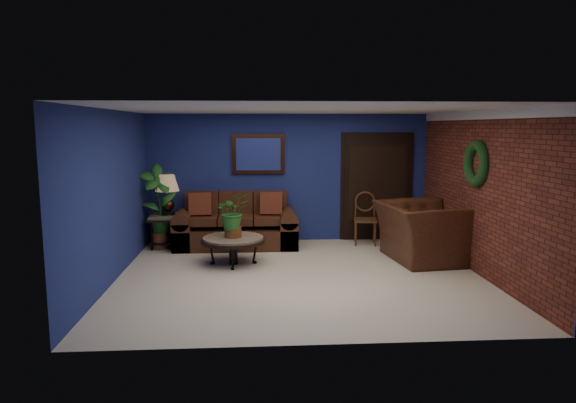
{
  "coord_description": "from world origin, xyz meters",
  "views": [
    {
      "loc": [
        -0.69,
        -7.54,
        2.26
      ],
      "look_at": [
        -0.15,
        0.55,
        1.07
      ],
      "focal_mm": 32.0,
      "sensor_mm": 36.0,
      "label": 1
    }
  ],
  "objects": [
    {
      "name": "tall_plant",
      "position": [
        -2.45,
        1.95,
        0.86
      ],
      "size": [
        0.82,
        0.67,
        1.58
      ],
      "color": "brown",
      "rests_on": "ground"
    },
    {
      "name": "wall_right_brick",
      "position": [
        2.75,
        0.0,
        1.25
      ],
      "size": [
        0.04,
        5.0,
        2.5
      ],
      "primitive_type": "cube",
      "color": "maroon",
      "rests_on": "ground"
    },
    {
      "name": "floor_plant",
      "position": [
        2.35,
        1.33,
        0.4
      ],
      "size": [
        0.35,
        0.28,
        0.78
      ],
      "color": "brown",
      "rests_on": "ground"
    },
    {
      "name": "wreath",
      "position": [
        2.69,
        0.05,
        1.7
      ],
      "size": [
        0.16,
        0.72,
        0.72
      ],
      "primitive_type": "torus",
      "rotation": [
        0.0,
        1.57,
        0.0
      ],
      "color": "black",
      "rests_on": "wall_right_brick"
    },
    {
      "name": "ceiling",
      "position": [
        0.0,
        0.0,
        2.5
      ],
      "size": [
        5.5,
        5.0,
        0.02
      ],
      "primitive_type": "cube",
      "color": "white",
      "rests_on": "wall_back"
    },
    {
      "name": "wall_mirror",
      "position": [
        -0.6,
        2.46,
        1.72
      ],
      "size": [
        1.02,
        0.06,
        0.77
      ],
      "primitive_type": "cube",
      "color": "#3C210F",
      "rests_on": "wall_back"
    },
    {
      "name": "coffee_table",
      "position": [
        -1.04,
        0.76,
        0.39
      ],
      "size": [
        1.06,
        1.06,
        0.45
      ],
      "rotation": [
        0.0,
        0.0,
        0.32
      ],
      "color": "#4F4A45",
      "rests_on": "ground"
    },
    {
      "name": "armchair",
      "position": [
        2.15,
        0.81,
        0.48
      ],
      "size": [
        1.48,
        1.64,
        0.97
      ],
      "primitive_type": "imported",
      "rotation": [
        0.0,
        0.0,
        1.69
      ],
      "color": "#482414",
      "rests_on": "ground"
    },
    {
      "name": "wall_left",
      "position": [
        -2.75,
        0.0,
        1.25
      ],
      "size": [
        0.04,
        5.0,
        2.5
      ],
      "primitive_type": "cube",
      "color": "navy",
      "rests_on": "ground"
    },
    {
      "name": "coffee_plant",
      "position": [
        -1.04,
        0.76,
        0.85
      ],
      "size": [
        0.66,
        0.61,
        0.73
      ],
      "color": "brown",
      "rests_on": "coffee_table"
    },
    {
      "name": "crown_molding",
      "position": [
        2.72,
        0.0,
        2.43
      ],
      "size": [
        0.03,
        5.0,
        0.14
      ],
      "primitive_type": "cube",
      "color": "white",
      "rests_on": "wall_right_brick"
    },
    {
      "name": "wall_back",
      "position": [
        0.0,
        2.5,
        1.25
      ],
      "size": [
        5.5,
        0.04,
        2.5
      ],
      "primitive_type": "cube",
      "color": "navy",
      "rests_on": "ground"
    },
    {
      "name": "table_lamp",
      "position": [
        -2.3,
        2.05,
        1.09
      ],
      "size": [
        0.44,
        0.44,
        0.73
      ],
      "color": "#3C210F",
      "rests_on": "end_table"
    },
    {
      "name": "end_table",
      "position": [
        -2.3,
        2.05,
        0.47
      ],
      "size": [
        0.68,
        0.68,
        0.62
      ],
      "color": "#4F4A45",
      "rests_on": "ground"
    },
    {
      "name": "closet_door",
      "position": [
        1.75,
        2.47,
        1.05
      ],
      "size": [
        1.44,
        0.06,
        2.18
      ],
      "primitive_type": "cube",
      "color": "black",
      "rests_on": "wall_back"
    },
    {
      "name": "floor",
      "position": [
        0.0,
        0.0,
        0.0
      ],
      "size": [
        5.5,
        5.5,
        0.0
      ],
      "primitive_type": "plane",
      "color": "beige",
      "rests_on": "ground"
    },
    {
      "name": "side_chair",
      "position": [
        1.46,
        2.12,
        0.57
      ],
      "size": [
        0.49,
        0.49,
        1.0
      ],
      "rotation": [
        0.0,
        0.0,
        -0.16
      ],
      "color": "#5A3119",
      "rests_on": "ground"
    },
    {
      "name": "sofa",
      "position": [
        -1.03,
        2.09,
        0.34
      ],
      "size": [
        2.29,
        0.99,
        1.03
      ],
      "color": "#482414",
      "rests_on": "ground"
    }
  ]
}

